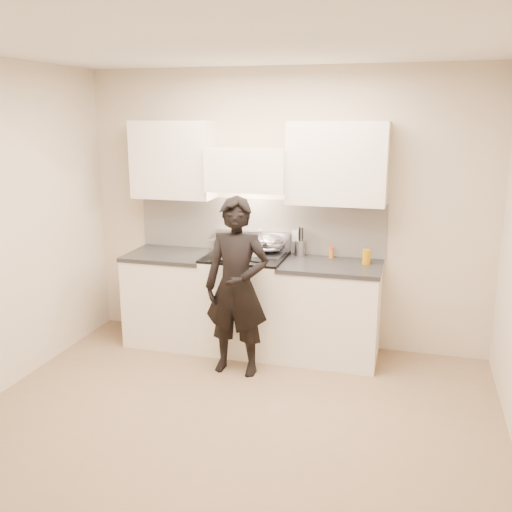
# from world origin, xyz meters

# --- Properties ---
(ground_plane) EXTENTS (4.00, 4.00, 0.00)m
(ground_plane) POSITION_xyz_m (0.00, 0.00, 0.00)
(ground_plane) COLOR #856A50
(room_shell) EXTENTS (4.04, 3.54, 2.70)m
(room_shell) POSITION_xyz_m (-0.06, 0.37, 1.60)
(room_shell) COLOR beige
(room_shell) RESTS_ON ground
(stove) EXTENTS (0.76, 0.65, 0.96)m
(stove) POSITION_xyz_m (-0.30, 1.42, 0.47)
(stove) COLOR white
(stove) RESTS_ON ground
(counter_right) EXTENTS (0.92, 0.67, 0.92)m
(counter_right) POSITION_xyz_m (0.53, 1.43, 0.46)
(counter_right) COLOR white
(counter_right) RESTS_ON ground
(counter_left) EXTENTS (0.82, 0.67, 0.92)m
(counter_left) POSITION_xyz_m (-1.08, 1.43, 0.46)
(counter_left) COLOR white
(counter_left) RESTS_ON ground
(wok) EXTENTS (0.34, 0.42, 0.27)m
(wok) POSITION_xyz_m (-0.10, 1.57, 1.05)
(wok) COLOR #B7B6D0
(wok) RESTS_ON stove
(stock_pot) EXTENTS (0.38, 0.30, 0.18)m
(stock_pot) POSITION_xyz_m (-0.42, 1.28, 1.05)
(stock_pot) COLOR #B7B6D0
(stock_pot) RESTS_ON stove
(utensil_crock) EXTENTS (0.10, 0.10, 0.28)m
(utensil_crock) POSITION_xyz_m (0.18, 1.67, 1.01)
(utensil_crock) COLOR #9E9FB0
(utensil_crock) RESTS_ON counter_right
(spice_jar) EXTENTS (0.05, 0.05, 0.11)m
(spice_jar) POSITION_xyz_m (0.49, 1.65, 0.98)
(spice_jar) COLOR #C06B1C
(spice_jar) RESTS_ON counter_right
(oil_glass) EXTENTS (0.08, 0.08, 0.14)m
(oil_glass) POSITION_xyz_m (0.84, 1.51, 0.99)
(oil_glass) COLOR #AE7408
(oil_glass) RESTS_ON counter_right
(person) EXTENTS (0.59, 0.39, 1.58)m
(person) POSITION_xyz_m (-0.22, 0.90, 0.79)
(person) COLOR black
(person) RESTS_ON ground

